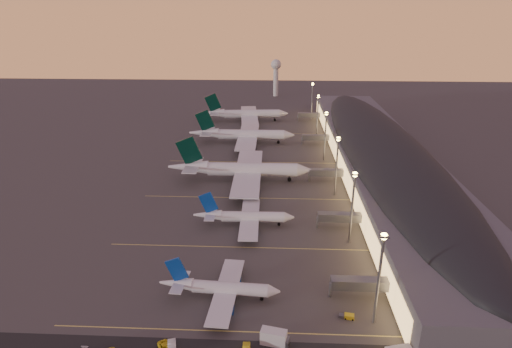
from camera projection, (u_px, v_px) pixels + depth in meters
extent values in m
plane|color=#3C3A37|center=(244.00, 240.00, 148.05)|extent=(700.00, 700.00, 0.00)
cylinder|color=silver|center=(230.00, 288.00, 117.22)|extent=(21.03, 4.85, 3.55)
cone|color=silver|center=(274.00, 291.00, 116.00)|extent=(3.58, 3.75, 3.55)
cone|color=silver|center=(176.00, 283.00, 118.59)|extent=(9.62, 4.13, 3.55)
cube|color=silver|center=(226.00, 290.00, 117.55)|extent=(7.91, 30.22, 0.39)
cylinder|color=navy|center=(233.00, 280.00, 124.01)|extent=(4.87, 2.95, 2.66)
cylinder|color=navy|center=(225.00, 309.00, 111.83)|extent=(4.87, 2.95, 2.66)
cube|color=navy|center=(177.00, 269.00, 116.87)|extent=(6.52, 0.94, 7.70)
cube|color=silver|center=(180.00, 282.00, 118.28)|extent=(4.03, 10.95, 0.25)
cylinder|color=black|center=(262.00, 298.00, 117.24)|extent=(0.30, 0.30, 1.40)
cylinder|color=black|center=(262.00, 299.00, 117.32)|extent=(1.03, 0.68, 0.99)
cylinder|color=black|center=(226.00, 290.00, 120.60)|extent=(0.30, 0.30, 1.40)
cylinder|color=black|center=(226.00, 291.00, 120.67)|extent=(1.03, 0.68, 0.99)
cylinder|color=black|center=(223.00, 301.00, 115.99)|extent=(0.30, 0.30, 1.40)
cylinder|color=black|center=(223.00, 302.00, 116.07)|extent=(1.03, 0.68, 0.99)
cylinder|color=silver|center=(253.00, 217.00, 156.69)|extent=(22.99, 4.30, 3.90)
cone|color=silver|center=(289.00, 217.00, 156.33)|extent=(3.76, 3.97, 3.90)
cone|color=silver|center=(208.00, 215.00, 156.95)|extent=(10.42, 4.08, 3.90)
cube|color=silver|center=(250.00, 218.00, 156.96)|extent=(7.22, 32.97, 0.43)
cylinder|color=navy|center=(253.00, 213.00, 164.16)|extent=(5.23, 3.02, 2.93)
cylinder|color=navy|center=(251.00, 231.00, 150.69)|extent=(5.23, 3.02, 2.93)
cube|color=navy|center=(208.00, 203.00, 155.10)|extent=(7.16, 0.71, 8.47)
cube|color=silver|center=(211.00, 214.00, 156.71)|extent=(3.90, 11.89, 0.27)
cylinder|color=black|center=(279.00, 224.00, 157.42)|extent=(0.32, 0.32, 1.54)
cylinder|color=black|center=(279.00, 224.00, 157.50)|extent=(1.10, 0.70, 1.09)
cylinder|color=black|center=(248.00, 220.00, 160.27)|extent=(0.32, 0.32, 1.54)
cylinder|color=black|center=(248.00, 220.00, 160.35)|extent=(1.10, 0.70, 1.09)
cylinder|color=black|center=(247.00, 227.00, 155.18)|extent=(0.32, 0.32, 1.54)
cylinder|color=black|center=(247.00, 227.00, 155.26)|extent=(1.10, 0.70, 1.09)
cylinder|color=silver|center=(252.00, 169.00, 196.69)|extent=(40.97, 6.54, 6.19)
cone|color=silver|center=(304.00, 170.00, 195.87)|extent=(6.65, 6.24, 6.19)
cone|color=silver|center=(188.00, 167.00, 197.44)|extent=(18.53, 6.35, 6.19)
cube|color=silver|center=(248.00, 172.00, 197.15)|extent=(12.39, 59.91, 0.68)
cylinder|color=slate|center=(252.00, 166.00, 210.12)|extent=(9.28, 4.72, 4.64)
cylinder|color=slate|center=(249.00, 187.00, 185.62)|extent=(9.28, 4.72, 4.64)
cube|color=black|center=(189.00, 151.00, 194.51)|extent=(12.21, 1.03, 13.73)
cube|color=silver|center=(193.00, 165.00, 197.03)|extent=(6.78, 21.59, 0.43)
cylinder|color=black|center=(289.00, 179.00, 197.67)|extent=(0.50, 0.50, 2.47)
cylinder|color=black|center=(289.00, 179.00, 197.80)|extent=(1.74, 1.10, 1.73)
cylinder|color=black|center=(246.00, 175.00, 202.41)|extent=(0.50, 0.50, 2.47)
cylinder|color=black|center=(246.00, 175.00, 202.55)|extent=(1.74, 1.10, 1.73)
cylinder|color=black|center=(245.00, 182.00, 194.35)|extent=(0.50, 0.50, 2.47)
cylinder|color=black|center=(245.00, 182.00, 194.48)|extent=(1.74, 1.10, 1.73)
cylinder|color=silver|center=(251.00, 135.00, 251.86)|extent=(38.45, 5.84, 5.81)
cone|color=silver|center=(289.00, 135.00, 250.92)|extent=(6.21, 5.82, 5.81)
cone|color=silver|center=(204.00, 133.00, 252.77)|extent=(17.37, 5.82, 5.81)
cube|color=silver|center=(248.00, 136.00, 252.31)|extent=(11.20, 56.21, 0.64)
cylinder|color=slate|center=(251.00, 134.00, 264.48)|extent=(8.68, 4.37, 4.36)
cylinder|color=slate|center=(249.00, 146.00, 241.46)|extent=(8.68, 4.37, 4.36)
cube|color=black|center=(205.00, 120.00, 250.01)|extent=(11.47, 0.88, 12.90)
cube|color=silver|center=(208.00, 131.00, 252.37)|extent=(6.21, 20.24, 0.41)
cylinder|color=black|center=(278.00, 142.00, 252.66)|extent=(0.47, 0.47, 2.33)
cylinder|color=black|center=(278.00, 142.00, 252.78)|extent=(1.63, 1.02, 1.63)
cylinder|color=black|center=(246.00, 139.00, 257.26)|extent=(0.47, 0.47, 2.33)
cylinder|color=black|center=(246.00, 140.00, 257.38)|extent=(1.63, 1.02, 1.63)
cylinder|color=black|center=(245.00, 143.00, 249.68)|extent=(0.47, 0.47, 2.33)
cylinder|color=black|center=(245.00, 144.00, 249.81)|extent=(1.63, 1.02, 1.63)
cylinder|color=silver|center=(252.00, 114.00, 301.03)|extent=(38.93, 9.10, 5.83)
cone|color=silver|center=(284.00, 114.00, 301.85)|extent=(6.70, 6.34, 5.83)
cone|color=silver|center=(212.00, 113.00, 299.73)|extent=(17.85, 7.30, 5.83)
cube|color=silver|center=(249.00, 115.00, 301.33)|extent=(15.96, 57.13, 0.64)
cylinder|color=slate|center=(251.00, 114.00, 313.64)|extent=(9.05, 5.10, 4.37)
cylinder|color=slate|center=(252.00, 122.00, 290.54)|extent=(9.05, 5.10, 4.37)
cube|color=black|center=(213.00, 103.00, 297.03)|extent=(11.54, 1.85, 12.94)
cube|color=silver|center=(215.00, 112.00, 299.49)|extent=(7.93, 20.75, 0.41)
cylinder|color=black|center=(275.00, 119.00, 303.10)|extent=(0.50, 0.50, 2.33)
cylinder|color=black|center=(275.00, 120.00, 303.23)|extent=(1.71, 1.16, 1.63)
cylinder|color=black|center=(247.00, 118.00, 306.20)|extent=(0.50, 0.50, 2.33)
cylinder|color=black|center=(247.00, 119.00, 306.32)|extent=(1.71, 1.16, 1.63)
cylinder|color=black|center=(248.00, 121.00, 298.59)|extent=(0.50, 0.50, 2.33)
cylinder|color=black|center=(248.00, 121.00, 298.72)|extent=(1.71, 1.16, 1.63)
cube|color=#535359|center=(380.00, 158.00, 210.70)|extent=(40.00, 255.00, 12.00)
ellipsoid|color=black|center=(381.00, 146.00, 208.52)|extent=(39.00, 253.00, 10.92)
cube|color=#FFC36D|center=(339.00, 159.00, 211.92)|extent=(0.40, 244.80, 8.00)
cube|color=slate|center=(360.00, 284.00, 117.04)|extent=(16.00, 3.20, 3.00)
cylinder|color=slate|center=(330.00, 290.00, 118.21)|extent=(0.70, 0.70, 4.40)
cube|color=slate|center=(340.00, 217.00, 154.27)|extent=(16.00, 3.20, 3.00)
cylinder|color=slate|center=(317.00, 222.00, 155.44)|extent=(0.70, 0.70, 4.40)
cube|color=slate|center=(327.00, 172.00, 196.15)|extent=(16.00, 3.20, 3.00)
cylinder|color=slate|center=(309.00, 177.00, 197.33)|extent=(0.70, 0.70, 4.40)
cube|color=slate|center=(316.00, 137.00, 249.20)|extent=(16.00, 3.20, 3.00)
cylinder|color=slate|center=(302.00, 141.00, 250.38)|extent=(0.70, 0.70, 4.40)
cube|color=slate|center=(309.00, 115.00, 301.33)|extent=(16.00, 3.20, 3.00)
cylinder|color=slate|center=(298.00, 118.00, 302.50)|extent=(0.70, 0.70, 4.40)
cylinder|color=slate|center=(378.00, 281.00, 104.74)|extent=(0.70, 0.70, 25.00)
cube|color=slate|center=(384.00, 236.00, 100.13)|extent=(2.20, 2.20, 0.50)
sphere|color=#FFCC4C|center=(384.00, 236.00, 100.20)|extent=(1.80, 1.80, 1.80)
cylinder|color=slate|center=(352.00, 209.00, 141.97)|extent=(0.70, 0.70, 25.00)
cube|color=slate|center=(355.00, 174.00, 137.36)|extent=(2.20, 2.20, 0.50)
sphere|color=#FFCC4C|center=(355.00, 174.00, 137.43)|extent=(1.80, 1.80, 1.80)
cylinder|color=slate|center=(336.00, 167.00, 179.20)|extent=(0.70, 0.70, 25.00)
cube|color=slate|center=(338.00, 138.00, 174.59)|extent=(2.20, 2.20, 0.50)
sphere|color=#FFCC4C|center=(338.00, 139.00, 174.66)|extent=(1.80, 1.80, 1.80)
cylinder|color=slate|center=(325.00, 137.00, 221.08)|extent=(0.70, 0.70, 25.00)
cube|color=slate|center=(327.00, 113.00, 216.47)|extent=(2.20, 2.20, 0.50)
sphere|color=#FFCC4C|center=(327.00, 113.00, 216.54)|extent=(1.80, 1.80, 1.80)
cylinder|color=slate|center=(317.00, 117.00, 262.97)|extent=(0.70, 0.70, 25.00)
cube|color=slate|center=(319.00, 96.00, 258.35)|extent=(2.20, 2.20, 0.50)
sphere|color=#FFCC4C|center=(319.00, 96.00, 258.43)|extent=(1.80, 1.80, 1.80)
cylinder|color=slate|center=(312.00, 102.00, 304.85)|extent=(0.70, 0.70, 25.00)
cube|color=slate|center=(313.00, 84.00, 300.24)|extent=(2.20, 2.20, 0.50)
sphere|color=#FFCC4C|center=(313.00, 84.00, 300.31)|extent=(1.80, 1.80, 1.80)
cylinder|color=silver|center=(276.00, 81.00, 384.89)|extent=(4.40, 4.40, 26.00)
sphere|color=silver|center=(276.00, 64.00, 379.45)|extent=(9.00, 9.00, 9.00)
cube|color=#D8C659|center=(231.00, 331.00, 106.16)|extent=(90.00, 0.36, 0.00)
cube|color=#D8C659|center=(243.00, 247.00, 143.39)|extent=(90.00, 0.36, 0.00)
cube|color=#D8C659|center=(250.00, 198.00, 180.62)|extent=(90.00, 0.36, 0.00)
cube|color=#D8C659|center=(255.00, 162.00, 222.50)|extent=(90.00, 0.36, 0.00)
cube|color=#D8C659|center=(259.00, 133.00, 273.69)|extent=(90.00, 0.36, 0.00)
cube|color=yellow|center=(349.00, 316.00, 110.45)|extent=(2.69, 1.92, 1.13)
cube|color=slate|center=(342.00, 316.00, 110.86)|extent=(1.64, 1.55, 0.82)
cylinder|color=black|center=(353.00, 316.00, 111.10)|extent=(0.48, 0.26, 0.45)
cylinder|color=black|center=(353.00, 320.00, 109.69)|extent=(0.48, 0.26, 0.45)
cylinder|color=black|center=(345.00, 315.00, 111.45)|extent=(0.48, 0.26, 0.45)
cylinder|color=black|center=(345.00, 319.00, 110.04)|extent=(0.48, 0.26, 0.45)
cube|color=yellow|center=(341.00, 285.00, 123.15)|extent=(2.45, 2.14, 0.95)
cube|color=slate|center=(337.00, 287.00, 122.56)|extent=(1.60, 1.57, 0.69)
cylinder|color=black|center=(342.00, 284.00, 124.12)|extent=(0.41, 0.32, 0.38)
cylinder|color=black|center=(345.00, 286.00, 123.04)|extent=(0.41, 0.32, 0.38)
cylinder|color=black|center=(338.00, 285.00, 123.48)|extent=(0.41, 0.32, 0.38)
cylinder|color=black|center=(340.00, 288.00, 122.39)|extent=(0.41, 0.32, 0.38)
cube|color=silver|center=(274.00, 337.00, 101.64)|extent=(6.58, 3.93, 3.80)
cube|color=slate|center=(285.00, 342.00, 101.32)|extent=(2.49, 2.83, 2.01)
imported|color=yellow|center=(166.00, 348.00, 99.88)|extent=(5.22, 5.96, 1.53)
imported|color=silver|center=(172.00, 348.00, 99.83)|extent=(3.23, 5.75, 1.79)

